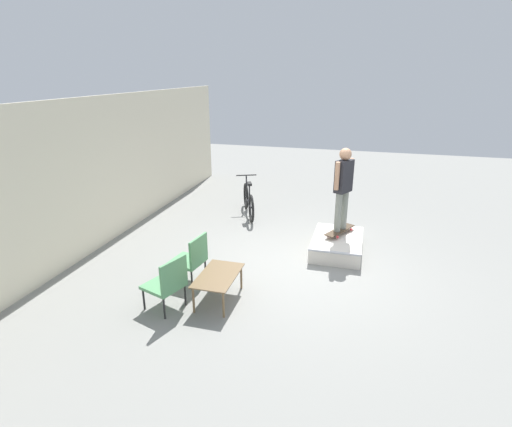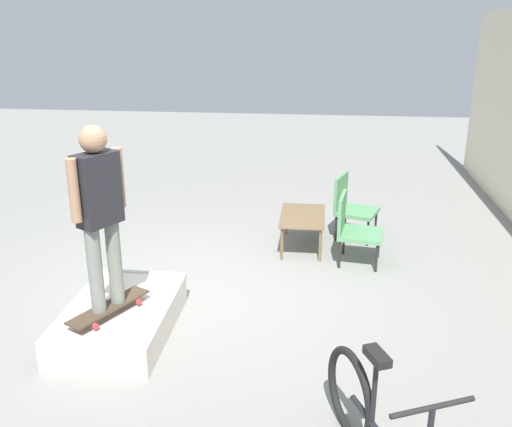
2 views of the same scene
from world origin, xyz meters
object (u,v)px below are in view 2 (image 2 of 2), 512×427
skateboard_on_ramp (109,307)px  patio_chair_right (353,227)px  patio_chair_left (351,205)px  person_skater (99,205)px  skate_ramp_box (121,319)px  coffee_table (303,219)px

skateboard_on_ramp → patio_chair_right: 3.16m
skateboard_on_ramp → patio_chair_left: size_ratio=1.00×
skateboard_on_ramp → patio_chair_left: patio_chair_left is taller
skateboard_on_ramp → patio_chair_left: bearing=169.1°
person_skater → patio_chair_left: person_skater is taller
skate_ramp_box → patio_chair_left: bearing=140.6°
skate_ramp_box → skateboard_on_ramp: skateboard_on_ramp is taller
skate_ramp_box → skateboard_on_ramp: 0.31m
skate_ramp_box → coffee_table: 2.89m
patio_chair_right → patio_chair_left: bearing=7.9°
skateboard_on_ramp → patio_chair_right: size_ratio=1.00×
coffee_table → skate_ramp_box: bearing=-35.3°
coffee_table → skateboard_on_ramp: bearing=-33.5°
patio_chair_left → skateboard_on_ramp: bearing=160.7°
skateboard_on_ramp → patio_chair_left: 3.80m
person_skater → coffee_table: person_skater is taller
person_skater → skateboard_on_ramp: bearing=55.6°
skate_ramp_box → person_skater: (0.20, -0.02, 1.23)m
person_skater → patio_chair_left: bearing=171.3°
skate_ramp_box → person_skater: size_ratio=0.88×
skate_ramp_box → coffee_table: (-2.35, 1.67, 0.25)m
skate_ramp_box → patio_chair_right: (-1.94, 2.30, 0.32)m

